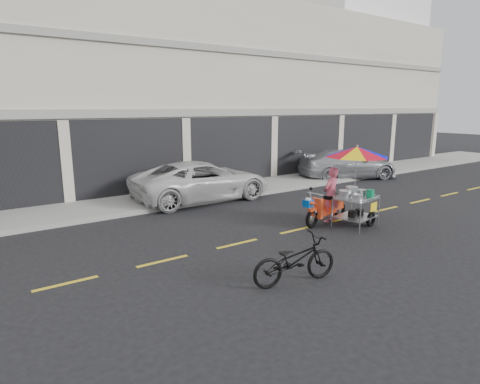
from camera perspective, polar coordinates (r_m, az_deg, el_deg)
ground at (r=11.22m, az=8.10°, el=-5.36°), size 90.00×90.00×0.00m
sidewalk at (r=15.53m, az=-5.83°, el=-0.13°), size 45.00×3.00×0.15m
shophouse_block at (r=21.02m, az=-6.15°, el=14.44°), size 36.00×8.11×10.40m
centerline at (r=11.22m, az=8.10°, el=-5.34°), size 42.00×0.10×0.01m
white_pickup at (r=14.57m, az=-5.40°, el=1.62°), size 5.15×2.46×1.42m
silver_pickup at (r=19.63m, az=15.02°, el=3.86°), size 5.05×3.45×1.36m
near_bicycle at (r=7.82m, az=7.79°, el=-9.57°), size 1.86×0.94×0.93m
food_vendor_rig at (r=11.72m, az=14.96°, el=2.39°), size 2.53×2.05×2.31m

